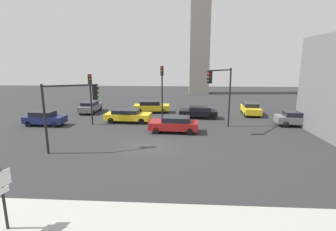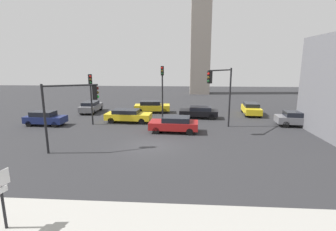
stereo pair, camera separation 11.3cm
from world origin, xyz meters
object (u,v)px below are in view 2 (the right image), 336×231
Objects in this scene: car_5 at (300,119)px; car_7 at (199,112)px; car_0 at (128,115)px; car_4 at (152,106)px; car_6 at (91,107)px; direction_sign at (2,192)px; car_2 at (251,109)px; traffic_light_3 at (221,86)px; car_3 at (45,118)px; traffic_light_2 at (162,83)px; traffic_light_1 at (91,90)px; traffic_light_0 at (71,102)px; car_1 at (174,124)px.

car_5 is 10.20m from car_7.
car_4 reaches higher than car_0.
car_4 is 1.05× the size of car_6.
car_2 is at bearing 70.93° from direction_sign.
traffic_light_3 reaches higher than car_2.
car_3 is (-7.98, -1.97, 0.01)m from car_0.
direction_sign is at bearing -12.82° from traffic_light_2.
car_0 is at bearing -176.81° from car_5.
car_0 is (-9.21, 2.70, -3.40)m from traffic_light_3.
direction_sign is 0.47× the size of traffic_light_1.
car_7 is (-6.40, -2.32, -0.03)m from car_2.
car_4 is (1.84, 5.31, 0.05)m from car_0.
traffic_light_3 reaches higher than car_0.
traffic_light_2 is 11.43m from car_2.
traffic_light_3 is (11.09, 6.19, 0.63)m from traffic_light_0.
car_6 is (-19.86, 0.14, -0.01)m from car_2.
direction_sign is at bearing -24.36° from traffic_light_1.
traffic_light_3 reaches higher than direction_sign.
traffic_light_1 is at bearing -132.81° from car_4.
car_6 is 13.68m from car_7.
direction_sign is 0.49× the size of traffic_light_0.
car_4 is at bearing -87.93° from car_2.
traffic_light_1 reaches higher than car_4.
car_5 is at bearing 79.82° from traffic_light_2.
traffic_light_1 is at bearing -66.16° from car_2.
traffic_light_1 is at bearing 77.14° from traffic_light_0.
traffic_light_2 is 5.32m from car_7.
car_3 is (-21.99, -6.76, 0.00)m from car_2.
car_0 is 1.07× the size of car_4.
car_1 is 9.44m from car_4.
traffic_light_1 reaches higher than car_2.
traffic_light_3 reaches higher than car_5.
car_7 is at bearing -109.78° from car_1.
traffic_light_2 is at bearing 15.04° from car_7.
direction_sign is at bearing -131.14° from car_5.
car_0 is at bearing 77.04° from traffic_light_1.
traffic_light_3 is at bearing 51.84° from traffic_light_2.
car_6 is at bearing -79.86° from traffic_light_3.
car_1 is at bearing 15.67° from traffic_light_2.
direction_sign is 24.70m from car_5.
traffic_light_0 reaches higher than car_6.
car_5 reaches higher than car_6.
car_2 is at bearing 126.62° from car_5.
car_2 is (15.89, 13.69, -2.76)m from traffic_light_0.
traffic_light_1 reaches higher than traffic_light_0.
car_0 is (3.36, 1.29, -2.80)m from traffic_light_1.
direction_sign is at bearing -105.29° from traffic_light_0.
car_0 is at bearing 54.21° from traffic_light_0.
traffic_light_1 is 20.86m from car_5.
car_7 is (5.76, -2.84, -0.07)m from car_4.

